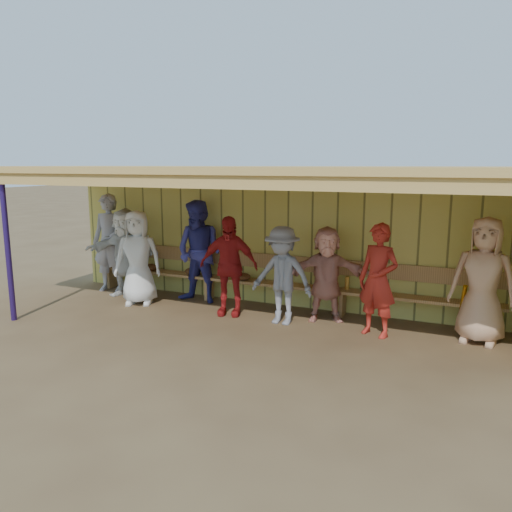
{
  "coord_description": "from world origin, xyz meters",
  "views": [
    {
      "loc": [
        3.28,
        -6.99,
        2.53
      ],
      "look_at": [
        0.0,
        0.35,
        1.05
      ],
      "focal_mm": 35.0,
      "sensor_mm": 36.0,
      "label": 1
    }
  ],
  "objects_px": {
    "player_a": "(110,243)",
    "player_e": "(282,276)",
    "player_b": "(138,258)",
    "player_d": "(229,266)",
    "bench": "(273,278)",
    "player_g": "(378,280)",
    "player_f": "(326,274)",
    "player_extra": "(125,253)",
    "player_c": "(200,252)",
    "player_h": "(483,281)"
  },
  "relations": [
    {
      "from": "player_a",
      "to": "player_e",
      "type": "height_order",
      "value": "player_a"
    },
    {
      "from": "player_b",
      "to": "player_d",
      "type": "distance_m",
      "value": 1.81
    },
    {
      "from": "bench",
      "to": "player_g",
      "type": "bearing_deg",
      "value": -22.37
    },
    {
      "from": "player_f",
      "to": "bench",
      "type": "height_order",
      "value": "player_f"
    },
    {
      "from": "player_d",
      "to": "player_extra",
      "type": "relative_size",
      "value": 0.99
    },
    {
      "from": "player_c",
      "to": "player_b",
      "type": "bearing_deg",
      "value": -149.27
    },
    {
      "from": "player_g",
      "to": "player_h",
      "type": "bearing_deg",
      "value": 31.44
    },
    {
      "from": "player_a",
      "to": "player_g",
      "type": "relative_size",
      "value": 1.16
    },
    {
      "from": "player_b",
      "to": "player_extra",
      "type": "distance_m",
      "value": 0.65
    },
    {
      "from": "player_c",
      "to": "player_e",
      "type": "xyz_separation_m",
      "value": [
        1.84,
        -0.57,
        -0.16
      ]
    },
    {
      "from": "player_f",
      "to": "player_extra",
      "type": "xyz_separation_m",
      "value": [
        -3.97,
        -0.08,
        0.08
      ]
    },
    {
      "from": "player_d",
      "to": "player_e",
      "type": "distance_m",
      "value": 1.01
    },
    {
      "from": "player_d",
      "to": "player_g",
      "type": "relative_size",
      "value": 1.0
    },
    {
      "from": "player_a",
      "to": "player_h",
      "type": "distance_m",
      "value": 6.83
    },
    {
      "from": "player_b",
      "to": "player_d",
      "type": "relative_size",
      "value": 1.02
    },
    {
      "from": "player_d",
      "to": "player_h",
      "type": "distance_m",
      "value": 3.92
    },
    {
      "from": "player_d",
      "to": "player_h",
      "type": "bearing_deg",
      "value": -8.97
    },
    {
      "from": "player_g",
      "to": "player_extra",
      "type": "relative_size",
      "value": 0.99
    },
    {
      "from": "player_g",
      "to": "player_extra",
      "type": "bearing_deg",
      "value": -163.87
    },
    {
      "from": "player_extra",
      "to": "bench",
      "type": "xyz_separation_m",
      "value": [
        2.86,
        0.52,
        -0.33
      ]
    },
    {
      "from": "player_a",
      "to": "player_extra",
      "type": "distance_m",
      "value": 0.6
    },
    {
      "from": "player_a",
      "to": "player_extra",
      "type": "xyz_separation_m",
      "value": [
        0.55,
        -0.22,
        -0.12
      ]
    },
    {
      "from": "player_c",
      "to": "player_a",
      "type": "bearing_deg",
      "value": -178.86
    },
    {
      "from": "player_g",
      "to": "player_d",
      "type": "bearing_deg",
      "value": -161.34
    },
    {
      "from": "player_b",
      "to": "player_e",
      "type": "bearing_deg",
      "value": -23.65
    },
    {
      "from": "player_d",
      "to": "player_f",
      "type": "height_order",
      "value": "player_d"
    },
    {
      "from": "player_c",
      "to": "player_d",
      "type": "height_order",
      "value": "player_c"
    },
    {
      "from": "player_g",
      "to": "bench",
      "type": "distance_m",
      "value": 2.19
    },
    {
      "from": "player_b",
      "to": "player_e",
      "type": "xyz_separation_m",
      "value": [
        2.81,
        -0.01,
        -0.07
      ]
    },
    {
      "from": "bench",
      "to": "player_f",
      "type": "bearing_deg",
      "value": -21.58
    },
    {
      "from": "player_b",
      "to": "player_d",
      "type": "height_order",
      "value": "player_b"
    },
    {
      "from": "player_e",
      "to": "player_extra",
      "type": "relative_size",
      "value": 0.92
    },
    {
      "from": "player_d",
      "to": "player_g",
      "type": "distance_m",
      "value": 2.5
    },
    {
      "from": "player_extra",
      "to": "bench",
      "type": "bearing_deg",
      "value": 6.79
    },
    {
      "from": "player_g",
      "to": "player_c",
      "type": "bearing_deg",
      "value": -169.13
    },
    {
      "from": "player_h",
      "to": "player_extra",
      "type": "relative_size",
      "value": 1.06
    },
    {
      "from": "player_g",
      "to": "bench",
      "type": "bearing_deg",
      "value": 177.32
    },
    {
      "from": "player_h",
      "to": "player_c",
      "type": "bearing_deg",
      "value": -173.72
    },
    {
      "from": "player_a",
      "to": "player_c",
      "type": "relative_size",
      "value": 1.04
    },
    {
      "from": "player_c",
      "to": "player_h",
      "type": "xyz_separation_m",
      "value": [
        4.75,
        -0.23,
        -0.04
      ]
    },
    {
      "from": "player_d",
      "to": "player_b",
      "type": "bearing_deg",
      "value": 169.9
    },
    {
      "from": "player_b",
      "to": "player_h",
      "type": "distance_m",
      "value": 5.73
    },
    {
      "from": "player_e",
      "to": "player_h",
      "type": "bearing_deg",
      "value": 9.56
    },
    {
      "from": "bench",
      "to": "player_a",
      "type": "bearing_deg",
      "value": -174.88
    },
    {
      "from": "player_e",
      "to": "player_extra",
      "type": "distance_m",
      "value": 3.38
    },
    {
      "from": "player_e",
      "to": "player_h",
      "type": "distance_m",
      "value": 2.93
    },
    {
      "from": "player_f",
      "to": "bench",
      "type": "xyz_separation_m",
      "value": [
        -1.1,
        0.44,
        -0.25
      ]
    },
    {
      "from": "player_b",
      "to": "bench",
      "type": "xyz_separation_m",
      "value": [
        2.31,
        0.86,
        -0.33
      ]
    },
    {
      "from": "player_c",
      "to": "bench",
      "type": "bearing_deg",
      "value": 13.99
    },
    {
      "from": "player_h",
      "to": "player_extra",
      "type": "bearing_deg",
      "value": -171.1
    }
  ]
}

